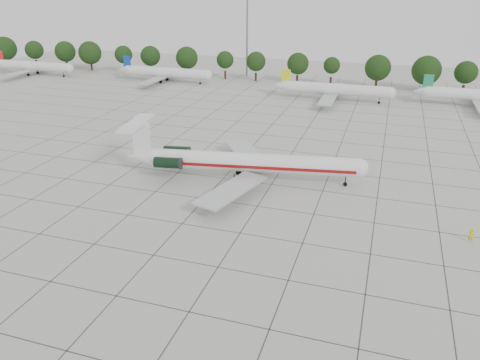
{
  "coord_description": "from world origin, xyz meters",
  "views": [
    {
      "loc": [
        15.88,
        -57.07,
        29.53
      ],
      "look_at": [
        -2.73,
        0.43,
        3.5
      ],
      "focal_mm": 35.0,
      "sensor_mm": 36.0,
      "label": 1
    }
  ],
  "objects_px": {
    "bg_airliner_a": "(34,66)",
    "bg_airliner_c": "(335,90)",
    "bg_airliner_b": "(166,73)",
    "main_airliner": "(240,162)",
    "floodlight_mast": "(247,31)",
    "ground_crew": "(471,235)"
  },
  "relations": [
    {
      "from": "main_airliner",
      "to": "bg_airliner_b",
      "type": "height_order",
      "value": "main_airliner"
    },
    {
      "from": "bg_airliner_a",
      "to": "bg_airliner_c",
      "type": "height_order",
      "value": "same"
    },
    {
      "from": "bg_airliner_b",
      "to": "bg_airliner_c",
      "type": "height_order",
      "value": "same"
    },
    {
      "from": "main_airliner",
      "to": "floodlight_mast",
      "type": "distance_m",
      "value": 88.18
    },
    {
      "from": "floodlight_mast",
      "to": "bg_airliner_c",
      "type": "bearing_deg",
      "value": -38.61
    },
    {
      "from": "floodlight_mast",
      "to": "bg_airliner_a",
      "type": "bearing_deg",
      "value": -163.24
    },
    {
      "from": "bg_airliner_b",
      "to": "floodlight_mast",
      "type": "distance_m",
      "value": 29.5
    },
    {
      "from": "main_airliner",
      "to": "bg_airliner_b",
      "type": "relative_size",
      "value": 1.34
    },
    {
      "from": "bg_airliner_a",
      "to": "bg_airliner_b",
      "type": "height_order",
      "value": "same"
    },
    {
      "from": "main_airliner",
      "to": "bg_airliner_a",
      "type": "distance_m",
      "value": 112.27
    },
    {
      "from": "main_airliner",
      "to": "floodlight_mast",
      "type": "bearing_deg",
      "value": 96.6
    },
    {
      "from": "main_airliner",
      "to": "floodlight_mast",
      "type": "xyz_separation_m",
      "value": [
        -24.78,
        83.89,
        11.12
      ]
    },
    {
      "from": "floodlight_mast",
      "to": "ground_crew",
      "type": "bearing_deg",
      "value": -58.43
    },
    {
      "from": "ground_crew",
      "to": "floodlight_mast",
      "type": "bearing_deg",
      "value": -59.84
    },
    {
      "from": "bg_airliner_a",
      "to": "floodlight_mast",
      "type": "distance_m",
      "value": 71.75
    },
    {
      "from": "ground_crew",
      "to": "bg_airliner_a",
      "type": "bearing_deg",
      "value": -31.64
    },
    {
      "from": "ground_crew",
      "to": "bg_airliner_b",
      "type": "height_order",
      "value": "bg_airliner_b"
    },
    {
      "from": "main_airliner",
      "to": "bg_airliner_c",
      "type": "height_order",
      "value": "main_airliner"
    },
    {
      "from": "ground_crew",
      "to": "floodlight_mast",
      "type": "height_order",
      "value": "floodlight_mast"
    },
    {
      "from": "ground_crew",
      "to": "bg_airliner_b",
      "type": "bearing_deg",
      "value": -45.55
    },
    {
      "from": "bg_airliner_b",
      "to": "floodlight_mast",
      "type": "xyz_separation_m",
      "value": [
        20.87,
        17.47,
        11.37
      ]
    },
    {
      "from": "ground_crew",
      "to": "bg_airliner_c",
      "type": "distance_m",
      "value": 72.34
    }
  ]
}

